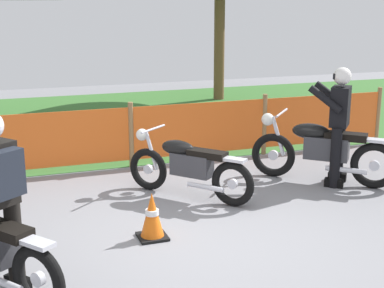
{
  "coord_description": "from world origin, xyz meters",
  "views": [
    {
      "loc": [
        -1.95,
        -5.51,
        2.56
      ],
      "look_at": [
        0.22,
        0.62,
        0.9
      ],
      "focal_mm": 52.11,
      "sensor_mm": 36.0,
      "label": 1
    }
  ],
  "objects_px": {
    "traffic_cone": "(152,216)",
    "motorcycle_third": "(188,166)",
    "rider_lead": "(338,122)",
    "motorcycle_lead": "(322,150)"
  },
  "relations": [
    {
      "from": "motorcycle_lead",
      "to": "motorcycle_third",
      "type": "relative_size",
      "value": 1.09
    },
    {
      "from": "motorcycle_third",
      "to": "traffic_cone",
      "type": "relative_size",
      "value": 2.84
    },
    {
      "from": "motorcycle_lead",
      "to": "traffic_cone",
      "type": "distance_m",
      "value": 3.07
    },
    {
      "from": "motorcycle_lead",
      "to": "traffic_cone",
      "type": "relative_size",
      "value": 3.11
    },
    {
      "from": "rider_lead",
      "to": "traffic_cone",
      "type": "height_order",
      "value": "rider_lead"
    },
    {
      "from": "motorcycle_third",
      "to": "traffic_cone",
      "type": "xyz_separation_m",
      "value": [
        -0.81,
        -1.13,
        -0.18
      ]
    },
    {
      "from": "traffic_cone",
      "to": "motorcycle_third",
      "type": "bearing_deg",
      "value": 54.42
    },
    {
      "from": "motorcycle_third",
      "to": "rider_lead",
      "type": "bearing_deg",
      "value": -134.91
    },
    {
      "from": "motorcycle_third",
      "to": "rider_lead",
      "type": "xyz_separation_m",
      "value": [
        2.2,
        -0.16,
        0.48
      ]
    },
    {
      "from": "rider_lead",
      "to": "traffic_cone",
      "type": "bearing_deg",
      "value": 59.98
    }
  ]
}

